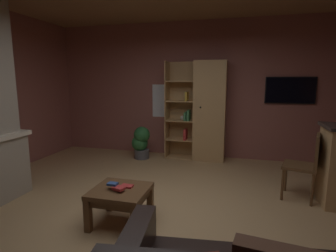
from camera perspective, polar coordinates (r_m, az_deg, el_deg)
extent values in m
cube|color=tan|center=(3.37, -1.85, -19.24)|extent=(6.21, 5.65, 0.02)
cube|color=#8E544C|center=(5.74, 6.33, 7.57)|extent=(6.33, 0.06, 2.83)
cube|color=white|center=(5.86, -0.32, 5.37)|extent=(0.64, 0.01, 0.71)
cube|color=tan|center=(5.46, 8.86, 3.06)|extent=(0.63, 0.38, 2.00)
cube|color=tan|center=(5.73, 3.01, 3.47)|extent=(0.58, 0.02, 2.00)
cube|color=tan|center=(5.62, -0.18, 3.36)|extent=(0.02, 0.38, 2.00)
sphere|color=black|center=(5.26, 6.94, 3.96)|extent=(0.04, 0.04, 0.04)
cube|color=tan|center=(5.75, 2.55, -6.59)|extent=(0.58, 0.38, 0.02)
cube|color=tan|center=(5.65, 2.58, -2.78)|extent=(0.58, 0.38, 0.02)
cube|color=tan|center=(5.58, 2.61, 1.24)|extent=(0.58, 0.38, 0.02)
cube|color=tan|center=(5.54, 2.64, 5.34)|extent=(0.58, 0.38, 0.02)
cube|color=tan|center=(5.52, 2.68, 9.49)|extent=(0.58, 0.38, 0.02)
cube|color=#387247|center=(5.47, 4.42, 2.29)|extent=(0.04, 0.23, 0.21)
cube|color=#B22D2D|center=(5.55, 3.74, -1.78)|extent=(0.05, 0.23, 0.22)
cube|color=gold|center=(5.44, 4.01, 6.31)|extent=(0.04, 0.23, 0.18)
cube|color=#387247|center=(5.49, 3.78, 2.08)|extent=(0.04, 0.23, 0.17)
sphere|color=beige|center=(5.56, 3.08, 1.73)|extent=(0.10, 0.10, 0.10)
cube|color=brown|center=(3.15, -10.12, -13.44)|extent=(0.62, 0.58, 0.05)
cube|color=brown|center=(3.17, -10.08, -14.52)|extent=(0.56, 0.53, 0.08)
cube|color=brown|center=(3.15, -16.69, -17.83)|extent=(0.07, 0.07, 0.37)
cube|color=brown|center=(2.93, -7.13, -19.70)|extent=(0.07, 0.07, 0.37)
cube|color=brown|center=(3.55, -12.32, -14.43)|extent=(0.07, 0.07, 0.37)
cube|color=brown|center=(3.35, -3.79, -15.69)|extent=(0.07, 0.07, 0.37)
cube|color=#B22D2D|center=(3.17, -8.74, -12.53)|extent=(0.14, 0.09, 0.02)
cube|color=#B22D2D|center=(3.06, -10.48, -12.91)|extent=(0.15, 0.13, 0.03)
cube|color=#2D4C8C|center=(3.12, -11.72, -11.99)|extent=(0.11, 0.08, 0.03)
cube|color=brown|center=(4.12, 26.23, -7.69)|extent=(0.52, 0.52, 0.04)
cube|color=brown|center=(4.05, 29.16, -4.68)|extent=(0.14, 0.40, 0.44)
cylinder|color=brown|center=(4.37, 23.79, -9.70)|extent=(0.04, 0.04, 0.46)
cylinder|color=brown|center=(4.03, 23.19, -11.28)|extent=(0.04, 0.04, 0.46)
cylinder|color=brown|center=(4.35, 28.57, -10.14)|extent=(0.04, 0.04, 0.46)
cylinder|color=brown|center=(4.01, 28.40, -11.77)|extent=(0.04, 0.04, 0.46)
cylinder|color=#4C4C51|center=(5.69, -5.60, -5.89)|extent=(0.31, 0.31, 0.19)
sphere|color=#235B2D|center=(5.62, -6.04, -3.64)|extent=(0.34, 0.34, 0.34)
sphere|color=#235B2D|center=(5.55, -5.60, -1.86)|extent=(0.33, 0.33, 0.33)
cube|color=black|center=(5.70, 24.56, 6.93)|extent=(0.91, 0.05, 0.51)
cube|color=black|center=(5.67, 24.60, 6.92)|extent=(0.87, 0.01, 0.47)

